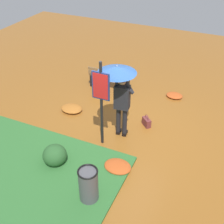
{
  "coord_description": "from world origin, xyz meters",
  "views": [
    {
      "loc": [
        -2.31,
        5.82,
        4.95
      ],
      "look_at": [
        0.12,
        0.4,
        0.85
      ],
      "focal_mm": 46.21,
      "sensor_mm": 36.0,
      "label": 1
    }
  ],
  "objects_px": {
    "person_with_umbrella": "(119,84)",
    "info_sign_post": "(101,95)",
    "park_bench": "(109,78)",
    "handbag": "(147,122)",
    "trash_bin": "(89,185)"
  },
  "relations": [
    {
      "from": "info_sign_post",
      "to": "park_bench",
      "type": "distance_m",
      "value": 3.03
    },
    {
      "from": "handbag",
      "to": "trash_bin",
      "type": "xyz_separation_m",
      "value": [
        0.27,
        2.92,
        0.29
      ]
    },
    {
      "from": "info_sign_post",
      "to": "handbag",
      "type": "distance_m",
      "value": 1.94
    },
    {
      "from": "person_with_umbrella",
      "to": "park_bench",
      "type": "bearing_deg",
      "value": -59.51
    },
    {
      "from": "handbag",
      "to": "info_sign_post",
      "type": "bearing_deg",
      "value": 55.14
    },
    {
      "from": "info_sign_post",
      "to": "park_bench",
      "type": "xyz_separation_m",
      "value": [
        1.02,
        -2.66,
        -1.04
      ]
    },
    {
      "from": "person_with_umbrella",
      "to": "info_sign_post",
      "type": "xyz_separation_m",
      "value": [
        0.24,
        0.52,
        -0.11
      ]
    },
    {
      "from": "info_sign_post",
      "to": "handbag",
      "type": "xyz_separation_m",
      "value": [
        -0.82,
        -1.17,
        -1.32
      ]
    },
    {
      "from": "person_with_umbrella",
      "to": "info_sign_post",
      "type": "distance_m",
      "value": 0.58
    },
    {
      "from": "person_with_umbrella",
      "to": "park_bench",
      "type": "height_order",
      "value": "person_with_umbrella"
    },
    {
      "from": "handbag",
      "to": "park_bench",
      "type": "distance_m",
      "value": 2.38
    },
    {
      "from": "person_with_umbrella",
      "to": "handbag",
      "type": "relative_size",
      "value": 5.53
    },
    {
      "from": "person_with_umbrella",
      "to": "info_sign_post",
      "type": "bearing_deg",
      "value": 65.09
    },
    {
      "from": "person_with_umbrella",
      "to": "trash_bin",
      "type": "bearing_deg",
      "value": 97.66
    },
    {
      "from": "info_sign_post",
      "to": "person_with_umbrella",
      "type": "bearing_deg",
      "value": -114.91
    }
  ]
}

